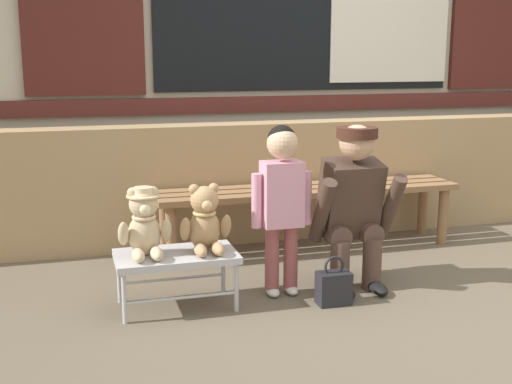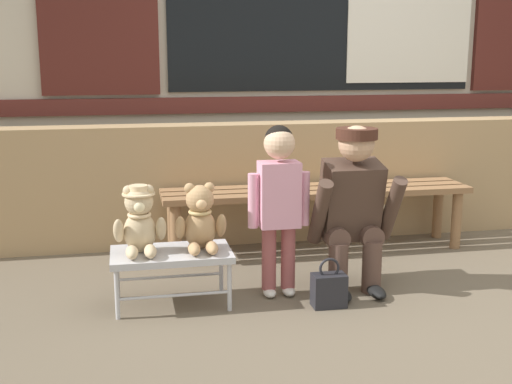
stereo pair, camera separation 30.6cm
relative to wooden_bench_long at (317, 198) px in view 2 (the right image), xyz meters
name	(u,v)px [view 2 (the right image)]	position (x,y,z in m)	size (l,w,h in m)	color
ground_plane	(418,303)	(0.27, -1.06, -0.37)	(60.00, 60.00, 0.00)	brown
brick_low_wall	(338,179)	(0.27, 0.37, 0.05)	(6.86, 0.25, 0.85)	tan
wooden_bench_long	(317,198)	(0.00, 0.00, 0.00)	(2.10, 0.40, 0.44)	#8E6642
small_display_bench	(171,257)	(-1.05, -0.81, -0.11)	(0.64, 0.36, 0.30)	#BCBCC1
teddy_bear_with_hat	(140,221)	(-1.21, -0.81, 0.10)	(0.28, 0.27, 0.36)	#CCB289
teddy_bear_plain	(200,220)	(-0.89, -0.81, 0.09)	(0.28, 0.26, 0.36)	tan
child_standing	(279,192)	(-0.45, -0.78, 0.22)	(0.35, 0.18, 0.96)	#994C4C
adult_crouching	(353,207)	(-0.01, -0.76, 0.11)	(0.50, 0.49, 0.95)	brown
handbag_on_ground	(329,289)	(-0.23, -1.00, -0.28)	(0.18, 0.11, 0.27)	#232328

